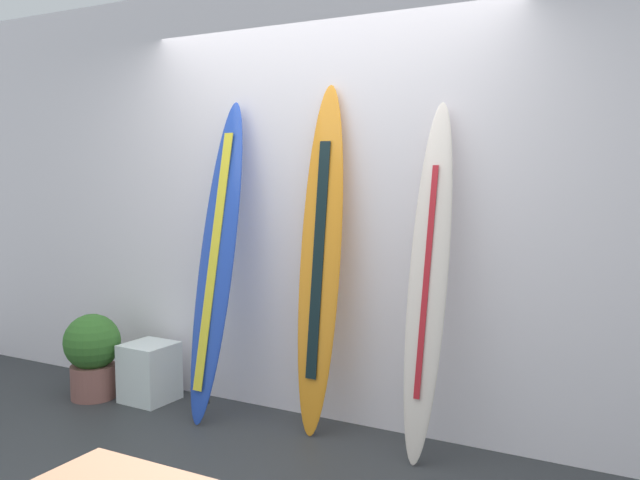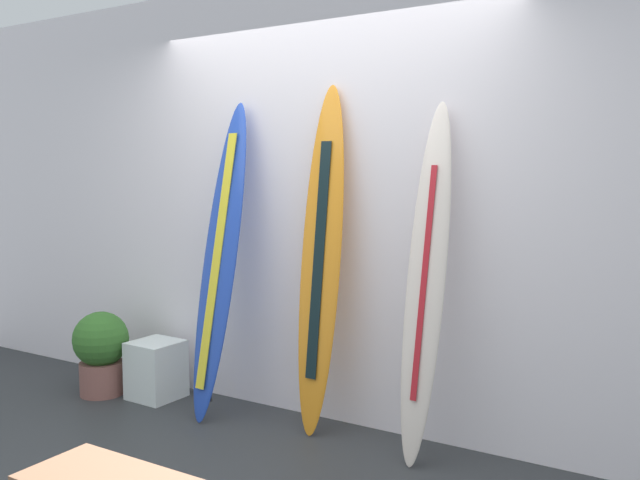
# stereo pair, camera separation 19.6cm
# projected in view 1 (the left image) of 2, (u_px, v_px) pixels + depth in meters

# --- Properties ---
(wall_back) EXTENTS (7.20, 0.20, 2.80)m
(wall_back) POSITION_uv_depth(u_px,v_px,m) (326.00, 200.00, 4.29)
(wall_back) COLOR white
(wall_back) RESTS_ON ground
(surfboard_cobalt) EXTENTS (0.29, 0.51, 2.03)m
(surfboard_cobalt) POSITION_uv_depth(u_px,v_px,m) (217.00, 262.00, 4.27)
(surfboard_cobalt) COLOR #2447B9
(surfboard_cobalt) RESTS_ON ground
(surfboard_sunset) EXTENTS (0.27, 0.33, 2.10)m
(surfboard_sunset) POSITION_uv_depth(u_px,v_px,m) (320.00, 262.00, 4.03)
(surfboard_sunset) COLOR orange
(surfboard_sunset) RESTS_ON ground
(surfboard_ivory) EXTENTS (0.24, 0.41, 1.96)m
(surfboard_ivory) POSITION_uv_depth(u_px,v_px,m) (428.00, 284.00, 3.66)
(surfboard_ivory) COLOR silver
(surfboard_ivory) RESTS_ON ground
(display_block_left) EXTENTS (0.33, 0.33, 0.40)m
(display_block_left) POSITION_uv_depth(u_px,v_px,m) (150.00, 372.00, 4.64)
(display_block_left) COLOR white
(display_block_left) RESTS_ON ground
(potted_plant) EXTENTS (0.39, 0.39, 0.59)m
(potted_plant) POSITION_uv_depth(u_px,v_px,m) (92.00, 353.00, 4.68)
(potted_plant) COLOR #87544C
(potted_plant) RESTS_ON ground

